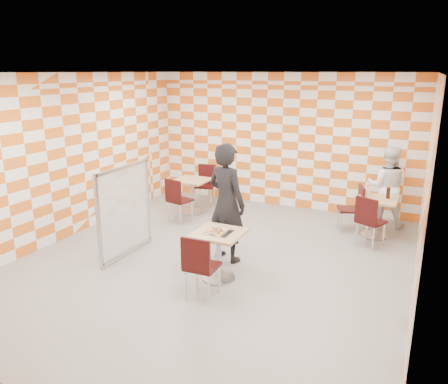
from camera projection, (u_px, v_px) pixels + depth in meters
name	position (u px, v px, depth m)	size (l,w,h in m)	color
room_shell	(227.00, 166.00, 7.24)	(7.00, 7.00, 7.00)	gray
main_table	(219.00, 247.00, 6.44)	(0.70, 0.70, 0.75)	tan
second_table	(376.00, 211.00, 8.13)	(0.70, 0.70, 0.75)	tan
empty_table	(192.00, 190.00, 9.53)	(0.70, 0.70, 0.75)	tan
chair_main_front	(199.00, 263.00, 5.84)	(0.44, 0.45, 0.92)	black
chair_second_front	(369.00, 218.00, 7.63)	(0.56, 0.57, 0.92)	black
chair_second_side	(355.00, 205.00, 8.36)	(0.55, 0.54, 0.92)	black
chair_empty_near	(177.00, 197.00, 8.89)	(0.50, 0.51, 0.92)	black
chair_empty_far	(206.00, 181.00, 10.17)	(0.51, 0.51, 0.92)	black
partition	(125.00, 211.00, 7.23)	(0.08, 1.38, 1.55)	white
man_dark	(227.00, 203.00, 7.02)	(0.71, 0.47, 1.95)	black
man_white	(387.00, 186.00, 8.65)	(0.79, 0.61, 1.62)	white
pizza_on_foil	(218.00, 231.00, 6.35)	(0.40, 0.40, 0.04)	silver
sport_bottle	(368.00, 191.00, 8.24)	(0.06, 0.06, 0.20)	white
soda_bottle	(388.00, 193.00, 8.04)	(0.07, 0.07, 0.23)	black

